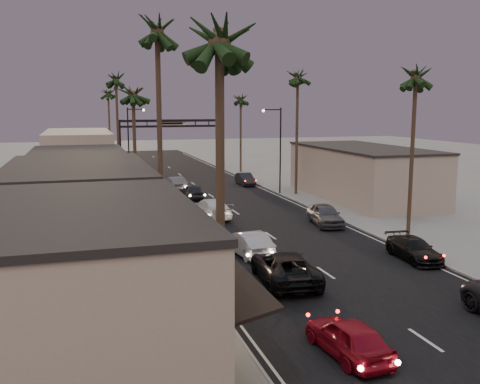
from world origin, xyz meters
TOP-DOWN VIEW (x-y plane):
  - ground at (0.00, 40.00)m, footprint 200.00×200.00m
  - road at (0.00, 45.00)m, footprint 14.00×120.00m
  - sidewalk_left at (-9.50, 52.00)m, footprint 5.00×92.00m
  - sidewalk_right at (9.50, 52.00)m, footprint 5.00×92.00m
  - storefront_near at (-13.00, 12.00)m, footprint 8.00×12.00m
  - storefront_mid at (-13.00, 26.00)m, footprint 8.00×14.00m
  - storefront_far at (-13.00, 42.00)m, footprint 8.00×16.00m
  - storefront_dist at (-13.00, 65.00)m, footprint 8.00×20.00m
  - building_right at (14.00, 40.00)m, footprint 8.00×18.00m
  - arch at (0.00, 70.00)m, footprint 15.20×0.40m
  - streetlight_right at (6.92, 45.00)m, footprint 2.13×0.30m
  - streetlight_left at (-6.92, 58.00)m, footprint 2.13×0.30m
  - palm_la at (-8.60, 9.00)m, footprint 3.20×3.20m
  - palm_lb at (-8.60, 22.00)m, footprint 3.20×3.20m
  - palm_lc at (-8.60, 36.00)m, footprint 3.20×3.20m
  - palm_ld at (-8.60, 55.00)m, footprint 3.20×3.20m
  - palm_ra at (8.60, 24.00)m, footprint 3.20×3.20m
  - palm_rb at (8.60, 44.00)m, footprint 3.20×3.20m
  - palm_rc at (8.60, 64.00)m, footprint 3.20×3.20m
  - palm_far at (-8.30, 78.00)m, footprint 3.20×3.20m
  - oncoming_red at (-3.57, 9.70)m, footprint 2.04×4.35m
  - oncoming_pickup at (-2.79, 18.15)m, footprint 3.35×6.18m
  - oncoming_silver at (-3.05, 23.65)m, footprint 2.15×4.81m
  - oncoming_white at (-2.65, 35.26)m, footprint 2.88×5.75m
  - oncoming_dgrey at (-2.15, 44.92)m, footprint 2.04×4.53m
  - oncoming_grey_far at (-3.00, 50.42)m, footprint 2.19×4.84m
  - curbside_black at (6.20, 19.83)m, footprint 2.16×4.68m
  - curbside_grey at (5.25, 30.02)m, footprint 2.60×5.06m
  - curbside_far at (5.61, 52.27)m, footprint 1.55×4.30m

SIDE VIEW (x-z plane):
  - ground at x=0.00m, z-range 0.00..0.00m
  - road at x=0.00m, z-range -0.01..0.01m
  - sidewalk_left at x=-9.50m, z-range 0.00..0.12m
  - sidewalk_right at x=9.50m, z-range 0.00..0.12m
  - curbside_black at x=6.20m, z-range 0.00..1.33m
  - curbside_far at x=5.61m, z-range 0.00..1.41m
  - oncoming_red at x=-3.57m, z-range 0.00..1.44m
  - oncoming_dgrey at x=-2.15m, z-range 0.00..1.51m
  - oncoming_silver at x=-3.05m, z-range 0.00..1.53m
  - oncoming_grey_far at x=-3.00m, z-range 0.00..1.54m
  - oncoming_white at x=-2.65m, z-range 0.00..1.60m
  - oncoming_pickup at x=-2.79m, z-range 0.00..1.64m
  - curbside_grey at x=5.25m, z-range 0.00..1.65m
  - storefront_far at x=-13.00m, z-range 0.00..5.00m
  - building_right at x=14.00m, z-range 0.00..5.00m
  - storefront_near at x=-13.00m, z-range 0.00..5.50m
  - storefront_mid at x=-13.00m, z-range 0.00..5.50m
  - storefront_dist at x=-13.00m, z-range 0.00..6.00m
  - streetlight_right at x=6.92m, z-range 0.83..9.83m
  - streetlight_left at x=-6.92m, z-range 0.83..9.83m
  - arch at x=0.00m, z-range 1.90..9.17m
  - palm_lc at x=-8.60m, z-range 4.37..16.57m
  - palm_rc at x=8.60m, z-range 4.37..16.57m
  - palm_la at x=-8.60m, z-range 4.84..18.04m
  - palm_ra at x=8.60m, z-range 4.84..18.04m
  - palm_far at x=-8.30m, z-range 4.84..18.04m
  - palm_ld at x=-8.60m, z-range 5.32..19.52m
  - palm_rb at x=8.60m, z-range 5.32..19.52m
  - palm_lb at x=-8.60m, z-range 5.79..20.99m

